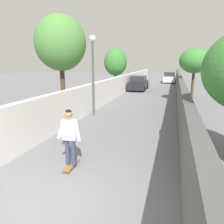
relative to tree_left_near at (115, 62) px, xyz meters
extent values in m
plane|color=slate|center=(-5.00, -3.99, -2.97)|extent=(80.00, 80.00, 0.00)
cube|color=silver|center=(-7.00, -1.32, -2.11)|extent=(48.00, 0.30, 1.71)
cube|color=#4C4C4C|center=(-7.00, -6.65, -2.04)|extent=(48.00, 0.30, 1.86)
cylinder|color=brown|center=(0.00, 0.00, -1.85)|extent=(0.22, 0.22, 2.24)
ellipsoid|color=#387A33|center=(0.00, 0.00, 0.01)|extent=(2.47, 2.47, 2.89)
cylinder|color=#473523|center=(-6.00, -7.51, -1.74)|extent=(0.19, 0.19, 2.45)
ellipsoid|color=#387A33|center=(-6.00, -7.51, 0.13)|extent=(2.15, 2.15, 1.75)
cylinder|color=#473523|center=(-11.50, -0.07, -1.38)|extent=(0.27, 0.27, 3.18)
ellipsoid|color=#4C843D|center=(-11.50, -0.07, 1.05)|extent=(2.80, 2.80, 3.02)
cylinder|color=#4C4C51|center=(-11.29, -1.87, -0.94)|extent=(0.12, 0.12, 4.07)
sphere|color=silver|center=(-11.29, -1.87, 1.25)|extent=(0.36, 0.36, 0.36)
cube|color=brown|center=(-17.22, -3.48, -2.90)|extent=(0.81, 0.25, 0.02)
cylinder|color=beige|center=(-16.94, -3.39, -2.94)|extent=(0.06, 0.03, 0.06)
cylinder|color=beige|center=(-16.93, -3.53, -2.94)|extent=(0.06, 0.03, 0.06)
cylinder|color=beige|center=(-17.50, -3.43, -2.94)|extent=(0.06, 0.03, 0.06)
cylinder|color=beige|center=(-17.49, -3.57, -2.94)|extent=(0.06, 0.03, 0.06)
cylinder|color=#333859|center=(-17.22, -3.39, -2.49)|extent=(0.14, 0.14, 0.79)
cylinder|color=#333859|center=(-17.21, -3.57, -2.49)|extent=(0.14, 0.14, 0.79)
cube|color=white|center=(-17.22, -3.48, -1.82)|extent=(0.25, 0.39, 0.56)
cylinder|color=white|center=(-17.23, -3.24, -1.81)|extent=(0.11, 0.29, 0.58)
cylinder|color=white|center=(-17.20, -3.72, -1.82)|extent=(0.10, 0.18, 0.59)
sphere|color=#9E7051|center=(-17.22, -3.48, -1.36)|extent=(0.22, 0.22, 0.22)
sphere|color=black|center=(-17.22, -3.48, -1.32)|extent=(0.19, 0.19, 0.19)
ellipsoid|color=brown|center=(-15.62, -2.43, -2.70)|extent=(0.36, 0.24, 0.22)
sphere|color=brown|center=(-15.39, -2.41, -2.63)|extent=(0.15, 0.15, 0.15)
cone|color=black|center=(-15.39, -2.37, -2.55)|extent=(0.05, 0.05, 0.06)
cone|color=black|center=(-15.39, -2.45, -2.55)|extent=(0.05, 0.05, 0.06)
cylinder|color=brown|center=(-15.52, -2.36, -2.88)|extent=(0.04, 0.04, 0.18)
cylinder|color=brown|center=(-15.51, -2.48, -2.88)|extent=(0.04, 0.04, 0.18)
cylinder|color=brown|center=(-15.74, -2.37, -2.88)|extent=(0.04, 0.04, 0.18)
cylinder|color=brown|center=(-15.73, -2.49, -2.88)|extent=(0.04, 0.04, 0.18)
cylinder|color=brown|center=(-15.84, -2.44, -2.62)|extent=(0.14, 0.04, 0.13)
cylinder|color=black|center=(-16.42, -2.95, -2.24)|extent=(1.61, 1.06, 0.66)
cube|color=black|center=(0.61, -2.47, -2.41)|extent=(4.14, 1.70, 0.80)
cube|color=#262B33|center=(0.61, -2.47, -1.73)|extent=(2.15, 1.50, 0.60)
cylinder|color=black|center=(1.89, -1.68, -2.65)|extent=(0.64, 0.22, 0.64)
cylinder|color=black|center=(1.89, -3.26, -2.65)|extent=(0.64, 0.22, 0.64)
cylinder|color=black|center=(-0.68, -1.68, -2.65)|extent=(0.64, 0.22, 0.64)
cylinder|color=black|center=(-0.68, -3.26, -2.65)|extent=(0.64, 0.22, 0.64)
cube|color=silver|center=(10.21, -5.50, -2.41)|extent=(3.90, 1.70, 0.80)
cube|color=#262B33|center=(10.21, -5.50, -1.73)|extent=(2.03, 1.50, 0.60)
cylinder|color=black|center=(11.42, -4.71, -2.65)|extent=(0.64, 0.22, 0.64)
cylinder|color=black|center=(11.42, -6.29, -2.65)|extent=(0.64, 0.22, 0.64)
cylinder|color=black|center=(9.00, -4.71, -2.65)|extent=(0.64, 0.22, 0.64)
cylinder|color=black|center=(9.00, -6.29, -2.65)|extent=(0.64, 0.22, 0.64)
camera|label=1|loc=(-22.19, -6.20, 0.04)|focal=33.33mm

